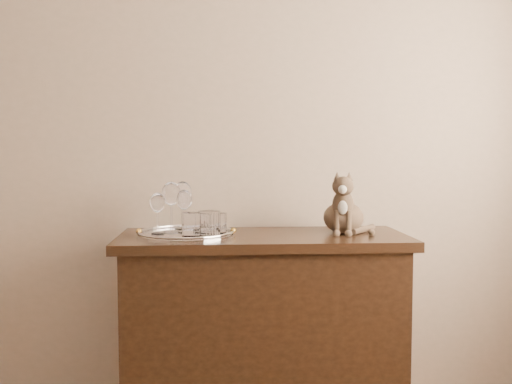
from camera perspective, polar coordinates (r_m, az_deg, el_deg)
wall_back at (r=2.70m, az=-12.71°, el=7.20°), size 4.00×0.10×2.70m
sideboard at (r=2.49m, az=0.70°, el=-14.03°), size 1.20×0.50×0.85m
tray at (r=2.39m, az=-6.97°, el=-4.21°), size 0.40×0.40×0.01m
wine_glass_a at (r=2.43m, az=-8.47°, el=-1.48°), size 0.08×0.08×0.21m
wine_glass_b at (r=2.50m, az=-7.34°, el=-1.34°), size 0.08×0.08×0.21m
wine_glass_c at (r=2.38m, az=-9.82°, el=-2.13°), size 0.06×0.06×0.17m
wine_glass_d at (r=2.41m, az=-7.19°, el=-1.89°), size 0.07×0.07×0.18m
tumbler_a at (r=2.30m, az=-4.70°, el=-3.16°), size 0.09×0.09×0.10m
tumbler_b at (r=2.30m, az=-6.40°, el=-3.25°), size 0.08×0.08×0.09m
tumbler_c at (r=2.38m, az=-3.86°, el=-3.12°), size 0.07×0.07×0.08m
cat at (r=2.46m, az=8.76°, el=-0.99°), size 0.32×0.30×0.26m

